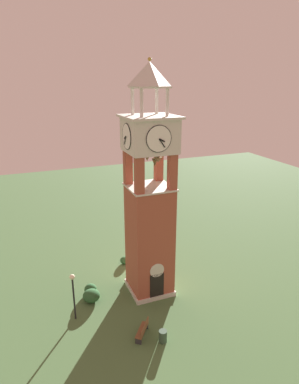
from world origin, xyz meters
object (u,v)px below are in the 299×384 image
park_bench (143,330)px  trash_bin (163,336)px  lamp_post (73,288)px  clock_tower (150,207)px

park_bench → trash_bin: 1.35m
park_bench → lamp_post: size_ratio=0.44×
park_bench → trash_bin: size_ratio=1.92×
trash_bin → lamp_post: bearing=138.8°
park_bench → trash_bin: park_bench is taller
lamp_post → trash_bin: bearing=-41.2°
clock_tower → lamp_post: (-6.02, -1.30, -4.49)m
lamp_post → park_bench: bearing=-41.1°
trash_bin → park_bench: bearing=138.7°
clock_tower → lamp_post: size_ratio=4.86×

